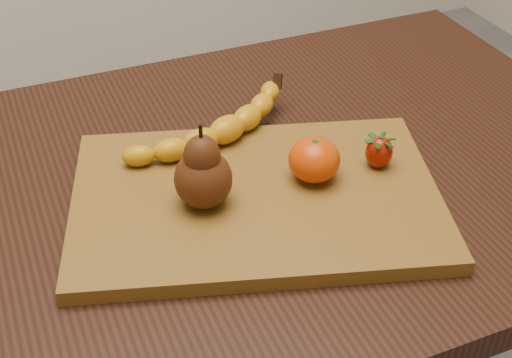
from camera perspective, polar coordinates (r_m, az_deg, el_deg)
name	(u,v)px	position (r m, az deg, el deg)	size (l,w,h in m)	color
table	(271,223)	(1.01, 1.21, -3.54)	(1.00, 0.70, 0.76)	black
cutting_board	(256,198)	(0.88, 0.00, -1.56)	(0.45, 0.30, 0.02)	brown
banana	(227,130)	(0.96, -2.36, 3.98)	(0.24, 0.06, 0.04)	orange
pear	(203,166)	(0.83, -4.30, 1.07)	(0.07, 0.07, 0.11)	#48210B
mandarin	(314,160)	(0.89, 4.68, 1.55)	(0.07, 0.07, 0.06)	#CF3A02
strawberry	(379,151)	(0.92, 9.82, 2.22)	(0.04, 0.04, 0.04)	#941304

